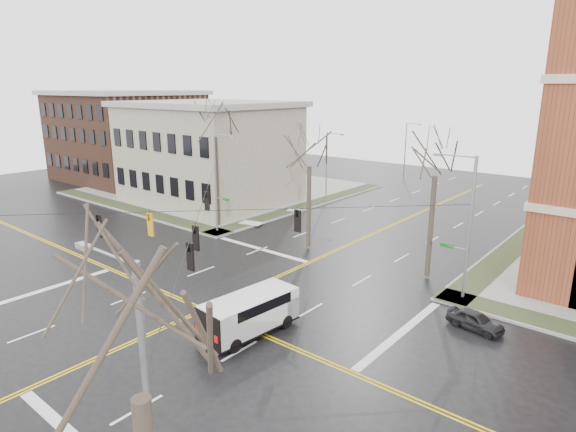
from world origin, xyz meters
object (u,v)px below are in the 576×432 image
Objects in this scene: parked_car_a at (475,320)px; tree_nw_near at (309,161)px; signal_pole_nw at (216,180)px; tree_se at (138,374)px; signal_pole_ne at (467,224)px; cargo_van at (253,310)px; tree_nw_far at (215,131)px; tree_ne at (436,169)px; streetlight_north_b at (406,148)px; signal_pole_se at (145,414)px; streetlight_north_a at (328,164)px.

tree_nw_near reaches higher than parked_car_a.
tree_se is (25.52, -24.80, 3.28)m from signal_pole_nw.
signal_pole_ne is 14.10m from cargo_van.
tree_nw_far reaches higher than tree_se.
tree_nw_near is at bearing 120.66° from cargo_van.
cargo_van is 0.55× the size of tree_ne.
cargo_van is 0.52× the size of tree_se.
tree_nw_near is at bearing -76.25° from streetlight_north_b.
tree_nw_far is 1.11× the size of tree_se.
tree_ne is (19.58, 1.91, 2.82)m from signal_pole_nw.
signal_pole_ne is 2.88× the size of parked_car_a.
tree_nw_near is (-15.60, 5.19, 6.84)m from parked_car_a.
signal_pole_se is at bearing -90.00° from signal_pole_ne.
tree_se is (2.88, -24.80, 3.28)m from signal_pole_ne.
parked_car_a is 28.07m from tree_nw_far.
signal_pole_se is 1.12× the size of streetlight_north_a.
signal_pole_ne is 1.00× the size of signal_pole_se.
tree_se is (16.34, -26.52, 0.86)m from tree_nw_near.
parked_car_a is at bearing 91.99° from tree_se.
signal_pole_nw and signal_pole_se have the same top height.
tree_nw_near is (-6.26, 13.27, 6.09)m from cargo_van.
cargo_van is at bearing -64.73° from tree_nw_near.
cargo_van is at bearing -37.36° from tree_nw_far.
streetlight_north_a is 1.36× the size of cargo_van.
streetlight_north_b is 39.57m from tree_ne.
tree_nw_near is 0.95× the size of tree_ne.
streetlight_north_b is 46.85m from parked_car_a.
tree_ne is at bearing 102.53° from tree_se.
streetlight_north_a is 20.00m from streetlight_north_b.
tree_nw_near is (-13.46, 1.72, 2.42)m from signal_pole_ne.
tree_se is at bearing -83.38° from signal_pole_ne.
cargo_van is at bearing -121.93° from signal_pole_ne.
streetlight_north_b is at bearing 110.27° from signal_pole_se.
tree_nw_near is at bearing 121.64° from tree_se.
tree_se is (27.01, -26.18, -0.92)m from tree_nw_far.
tree_nw_near is (8.51, -34.78, 2.90)m from streetlight_north_b.
streetlight_north_a is 2.56× the size of parked_car_a.
cargo_van is at bearing 139.53° from parked_car_a.
tree_nw_near is at bearing -60.06° from streetlight_north_a.
tree_ne is at bearing -61.33° from streetlight_north_b.
signal_pole_se is (22.64, -23.00, 0.00)m from signal_pole_nw.
streetlight_north_b reaches higher than cargo_van.
signal_pole_nw is 0.71× the size of tree_nw_far.
signal_pole_ne is 13.79m from tree_nw_near.
tree_nw_far is 1.25× the size of tree_nw_near.
cargo_van is 0.58× the size of tree_nw_near.
signal_pole_nw is 16.52m from streetlight_north_a.
signal_pole_ne is 23.00m from signal_pole_se.
tree_nw_near is 0.89× the size of tree_se.
parked_car_a is at bearing -39.64° from streetlight_north_a.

